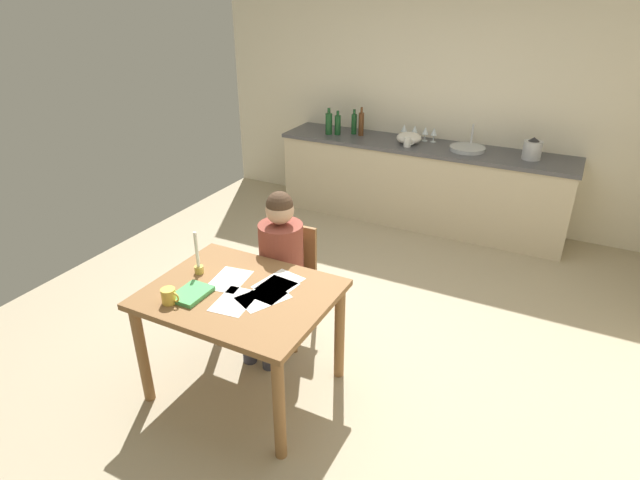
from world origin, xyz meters
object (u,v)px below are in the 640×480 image
dining_table (241,307)px  wine_glass_by_kettle (425,131)px  book_magazine (192,294)px  bottle_sauce (361,124)px  wine_glass_near_sink (434,132)px  teacup_on_counter (408,142)px  wine_glass_back_right (404,128)px  bottle_oil (329,123)px  mixing_bowl (409,138)px  candlestick (198,262)px  chair_at_table (288,277)px  bottle_vinegar (338,125)px  coffee_mug (169,296)px  sink_unit (468,148)px  stovetop_kettle (532,149)px  person_seated (277,262)px  bottle_wine_red (354,124)px  wine_glass_back_left (415,130)px

dining_table → wine_glass_by_kettle: 3.32m
book_magazine → bottle_sauce: size_ratio=0.76×
wine_glass_near_sink → teacup_on_counter: size_ratio=1.33×
wine_glass_by_kettle → wine_glass_back_right: (-0.24, 0.00, 0.00)m
bottle_oil → mixing_bowl: 0.94m
wine_glass_near_sink → teacup_on_counter: (-0.19, -0.30, -0.06)m
bottle_oil → candlestick: bearing=-79.9°
chair_at_table → bottle_vinegar: (-0.73, 2.40, 0.53)m
coffee_mug → bottle_sauce: bottle_sauce is taller
dining_table → wine_glass_by_kettle: bearing=87.3°
sink_unit → wine_glass_near_sink: bearing=160.2°
book_magazine → stovetop_kettle: size_ratio=1.10×
sink_unit → bottle_sauce: bearing=178.7°
candlestick → book_magazine: candlestick is taller
candlestick → bottle_oil: (-0.53, 2.99, 0.18)m
wine_glass_by_kettle → wine_glass_back_right: bearing=180.0°
bottle_sauce → wine_glass_back_right: bearing=14.1°
person_seated → wine_glass_back_right: size_ratio=7.76×
bottle_wine_red → mixing_bowl: bearing=-7.4°
person_seated → wine_glass_near_sink: bearing=83.5°
wine_glass_back_right → wine_glass_back_left: bearing=0.0°
wine_glass_by_kettle → stovetop_kettle: bearing=-7.6°
bottle_wine_red → wine_glass_near_sink: size_ratio=1.82×
dining_table → wine_glass_back_left: bearing=89.4°
book_magazine → wine_glass_near_sink: size_ratio=1.57×
bottle_vinegar → mixing_bowl: size_ratio=1.01×
bottle_oil → sink_unit: bearing=3.4°
person_seated → teacup_on_counter: 2.47m
coffee_mug → stovetop_kettle: stovetop_kettle is taller
coffee_mug → wine_glass_near_sink: bearing=81.3°
coffee_mug → wine_glass_back_right: size_ratio=0.81×
bottle_wine_red → bottle_oil: bearing=-149.9°
coffee_mug → teacup_on_counter: teacup_on_counter is taller
stovetop_kettle → wine_glass_back_right: size_ratio=1.43×
coffee_mug → stovetop_kettle: bearing=65.4°
mixing_bowl → wine_glass_by_kettle: wine_glass_by_kettle is taller
bottle_oil → bottle_sauce: (0.35, 0.12, 0.01)m
sink_unit → wine_glass_back_right: bearing=168.9°
dining_table → book_magazine: 0.32m
wine_glass_near_sink → bottle_sauce: bearing=-171.7°
candlestick → bottle_oil: 3.05m
sink_unit → wine_glass_by_kettle: (-0.50, 0.15, 0.09)m
wine_glass_by_kettle → wine_glass_back_right: 0.24m
candlestick → stovetop_kettle: 3.50m
person_seated → wine_glass_back_right: 2.77m
bottle_wine_red → teacup_on_counter: 0.74m
bottle_vinegar → book_magazine: bearing=-80.0°
dining_table → bottle_sauce: bottle_sauce is taller
dining_table → bottle_wine_red: bottle_wine_red is taller
bottle_vinegar → wine_glass_near_sink: bottle_vinegar is taller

